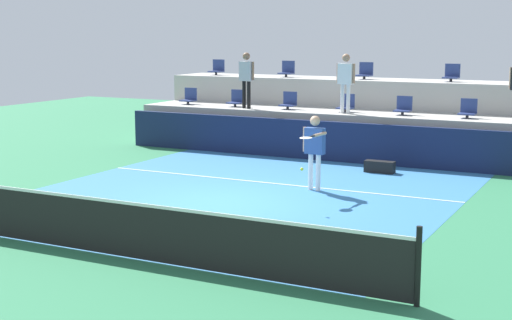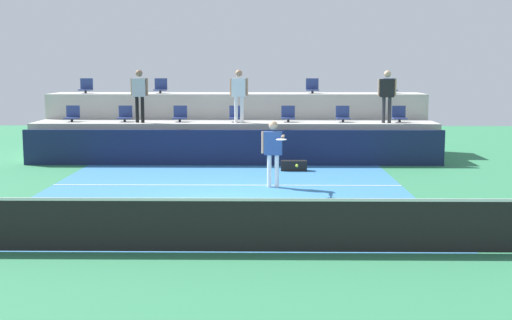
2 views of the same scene
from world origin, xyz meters
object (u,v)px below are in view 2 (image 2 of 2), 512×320
Objects in this scene: stadium_chair_lower_mid_left at (180,115)px; stadium_chair_lower_right at (343,115)px; stadium_chair_lower_left at (125,115)px; stadium_chair_upper_right at (312,87)px; stadium_chair_upper_center at (236,87)px; spectator_in_white at (387,92)px; spectator_leaning_on_rail at (139,91)px; stadium_chair_lower_far_left at (72,115)px; stadium_chair_upper_left at (161,87)px; stadium_chair_upper_far_right at (390,87)px; tennis_ball at (297,166)px; stadium_chair_lower_far_right at (399,115)px; spectator_in_grey at (239,91)px; stadium_chair_upper_far_left at (86,87)px; tennis_player at (273,147)px; stadium_chair_lower_mid_right at (288,115)px; equipment_bag at (294,166)px; stadium_chair_lower_center at (236,115)px.

stadium_chair_lower_mid_left and stadium_chair_lower_right have the same top height.
stadium_chair_upper_right reaches higher than stadium_chair_lower_left.
spectator_in_white is (4.87, -2.18, -0.07)m from stadium_chair_upper_center.
stadium_chair_upper_right is 0.31× the size of spectator_leaning_on_rail.
stadium_chair_lower_far_left is 2.45m from spectator_leaning_on_rail.
stadium_chair_upper_left is at bearing 116.34° from stadium_chair_lower_mid_left.
stadium_chair_lower_mid_left is at bearing -165.82° from stadium_chair_upper_far_right.
stadium_chair_upper_right is at bearing 83.94° from tennis_ball.
stadium_chair_lower_far_right is 0.31× the size of spectator_in_grey.
stadium_chair_upper_left is 8.01m from stadium_chair_upper_far_right.
stadium_chair_upper_right is at bearing 115.91° from stadium_chair_lower_right.
stadium_chair_upper_far_left is 0.31× the size of tennis_player.
tennis_ball is at bearing -96.06° from stadium_chair_upper_right.
stadium_chair_upper_far_left is (0.01, 1.80, 0.85)m from stadium_chair_lower_far_left.
stadium_chair_lower_mid_right is 1.00× the size of stadium_chair_upper_far_right.
tennis_player reaches higher than tennis_ball.
stadium_chair_upper_far_right reaches higher than equipment_bag.
stadium_chair_lower_left is 1.00× the size of stadium_chair_upper_left.
stadium_chair_lower_center is at bearing 180.00° from stadium_chair_lower_far_right.
spectator_leaning_on_rail is at bearing -162.77° from stadium_chair_lower_mid_left.
stadium_chair_lower_left is at bearing -46.39° from stadium_chair_upper_far_left.
spectator_leaning_on_rail reaches higher than stadium_chair_upper_far_left.
spectator_leaning_on_rail is at bearing -176.64° from stadium_chair_lower_right.
spectator_in_white is at bearing -24.14° from stadium_chair_upper_center.
stadium_chair_lower_far_right is (10.64, 0.00, 0.00)m from stadium_chair_lower_far_left.
stadium_chair_lower_far_left is 0.68× the size of equipment_bag.
stadium_chair_lower_far_right is 6.60m from tennis_player.
stadium_chair_lower_left is 8.91m from stadium_chair_lower_far_right.
stadium_chair_lower_mid_right is (1.69, 0.00, 0.00)m from stadium_chair_lower_center.
stadium_chair_upper_far_right is 0.31× the size of spectator_in_grey.
spectator_leaning_on_rail is (-3.06, -0.38, 0.80)m from stadium_chair_lower_center.
stadium_chair_lower_far_right is (7.12, 0.00, 0.00)m from stadium_chair_lower_mid_left.
stadium_chair_lower_center is at bearing -33.53° from stadium_chair_upper_left.
spectator_leaning_on_rail is (-5.65, -2.18, -0.05)m from stadium_chair_upper_right.
stadium_chair_lower_mid_right is at bearing 0.00° from stadium_chair_lower_mid_left.
spectator_in_white is at bearing -3.31° from stadium_chair_lower_mid_left.
stadium_chair_upper_right is at bearing 79.01° from equipment_bag.
stadium_chair_lower_mid_left reaches higher than tennis_ball.
spectator_leaning_on_rail reaches higher than spectator_in_white.
stadium_chair_upper_far_right is at bearing 89.85° from stadium_chair_lower_far_right.
stadium_chair_upper_center is 5.34m from spectator_in_white.
stadium_chair_upper_right is at bearing 12.78° from stadium_chair_lower_far_left.
spectator_in_white is at bearing -2.61° from stadium_chair_lower_left.
stadium_chair_upper_right reaches higher than tennis_ball.
stadium_chair_lower_far_left is at bearing 170.45° from spectator_leaning_on_rail.
stadium_chair_upper_left is at bearing 34.42° from stadium_chair_lower_far_left.
spectator_leaning_on_rail and spectator_in_grey have the same top height.
tennis_ball is (0.51, -1.85, -0.20)m from tennis_player.
stadium_chair_upper_far_right is 0.31× the size of spectator_in_white.
stadium_chair_upper_center is at bearing 99.94° from tennis_player.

